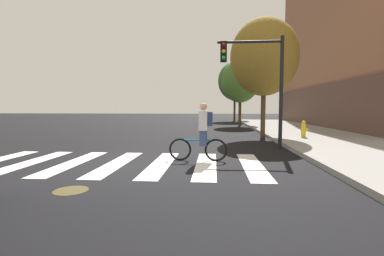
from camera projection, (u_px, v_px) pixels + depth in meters
The scene contains 9 objects.
ground_plane at pixel (114, 164), 7.70m from camera, with size 120.00×120.00×0.00m, color black.
crosswalk_stripes at pixel (117, 163), 7.70m from camera, with size 7.99×3.54×0.01m.
manhole_cover at pixel (71, 190), 5.21m from camera, with size 0.64×0.64×0.01m, color #473D1E.
cyclist at pixel (202, 132), 8.01m from camera, with size 1.71×0.37×1.69m.
traffic_light_near at pixel (259, 73), 10.38m from camera, with size 2.47×0.28×4.20m.
fire_hydrant at pixel (304, 129), 13.15m from camera, with size 0.33×0.22×0.78m.
street_tree_near at pixel (264, 57), 14.04m from camera, with size 3.41×3.41×6.07m.
street_tree_mid at pixel (240, 81), 22.82m from camera, with size 3.09×3.09×5.50m.
street_tree_far at pixel (235, 81), 31.21m from camera, with size 3.76×3.76×6.68m.
Camera 1 is at (2.77, -7.41, 1.57)m, focal length 25.94 mm.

